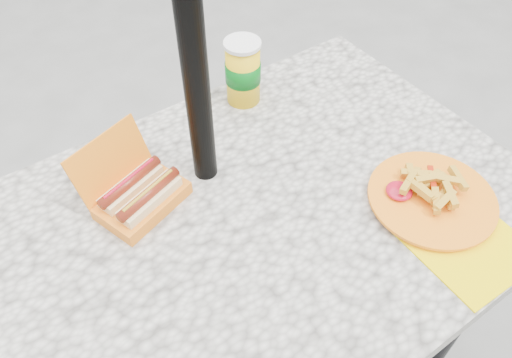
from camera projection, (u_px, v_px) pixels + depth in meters
picnic_table at (248, 250)px, 1.08m from camera, size 1.20×0.80×0.75m
umbrella_pole at (190, 29)px, 0.83m from camera, size 0.05×0.05×2.20m
hotdog_box at (139, 194)px, 1.00m from camera, size 0.21×0.20×0.14m
fries_plate at (434, 200)px, 1.02m from camera, size 0.26×0.35×0.05m
soda_cup at (243, 72)px, 1.19m from camera, size 0.09×0.09×0.16m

